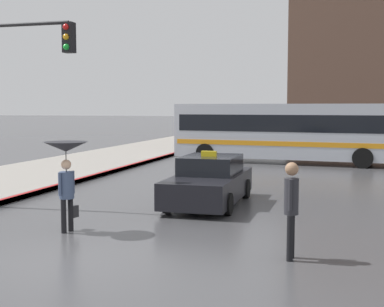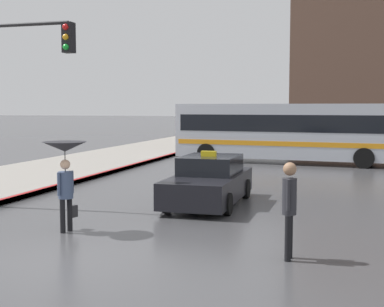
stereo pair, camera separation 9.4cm
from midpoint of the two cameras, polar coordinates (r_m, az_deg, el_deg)
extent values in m
plane|color=#424244|center=(10.25, -13.55, -11.33)|extent=(300.00, 300.00, 0.00)
cube|color=black|center=(15.67, 1.96, -3.56)|extent=(1.80, 4.44, 0.72)
cube|color=black|center=(15.80, 2.16, -1.20)|extent=(1.58, 2.00, 0.53)
cylinder|color=black|center=(14.19, 3.96, -5.40)|extent=(0.20, 0.60, 0.60)
cylinder|color=black|center=(14.64, -2.62, -5.07)|extent=(0.20, 0.60, 0.60)
cylinder|color=black|center=(16.85, 5.93, -3.76)|extent=(0.20, 0.60, 0.60)
cylinder|color=black|center=(17.23, 0.31, -3.54)|extent=(0.20, 0.60, 0.60)
cube|color=yellow|center=(15.55, 1.97, -0.03)|extent=(0.44, 0.16, 0.16)
cube|color=#B2B7C1|center=(27.70, 10.42, 2.39)|extent=(11.76, 3.62, 2.75)
cube|color=black|center=(27.69, 10.43, 3.24)|extent=(11.18, 3.58, 0.84)
cube|color=orange|center=(27.74, 10.40, 1.19)|extent=(11.41, 3.61, 0.24)
cylinder|color=black|center=(27.71, 1.66, 0.07)|extent=(0.98, 0.37, 0.96)
cylinder|color=black|center=(29.97, 3.23, 0.44)|extent=(0.98, 0.37, 0.96)
cylinder|color=black|center=(26.11, 17.98, -0.47)|extent=(0.98, 0.37, 0.96)
cylinder|color=black|center=(28.49, 18.29, -0.04)|extent=(0.98, 0.37, 0.96)
cylinder|color=black|center=(12.53, -13.42, -6.50)|extent=(0.15, 0.15, 0.78)
cylinder|color=black|center=(12.68, -12.71, -6.35)|extent=(0.15, 0.15, 0.78)
cylinder|color=#3D4C6B|center=(12.49, -13.12, -3.30)|extent=(0.41, 0.41, 0.61)
sphere|color=#DBAD89|center=(12.43, -13.17, -1.15)|extent=(0.23, 0.23, 0.23)
cylinder|color=#3D4C6B|center=(12.34, -13.81, -3.19)|extent=(0.09, 0.09, 0.52)
cylinder|color=#3D4C6B|center=(12.63, -12.46, -2.98)|extent=(0.09, 0.09, 0.52)
cone|color=#232328|center=(12.39, -13.21, 0.71)|extent=(1.00, 1.00, 0.22)
cylinder|color=black|center=(12.42, -13.17, -0.82)|extent=(0.02, 0.02, 0.67)
cube|color=#262628|center=(12.83, -12.31, -6.03)|extent=(0.15, 0.20, 0.28)
cylinder|color=black|center=(10.38, 10.62, -8.62)|extent=(0.12, 0.12, 0.86)
cylinder|color=black|center=(10.17, 10.46, -8.91)|extent=(0.12, 0.12, 0.86)
cylinder|color=#28282D|center=(10.12, 10.61, -4.53)|extent=(0.28, 0.28, 0.68)
sphere|color=#997051|center=(10.05, 10.66, -1.64)|extent=(0.25, 0.25, 0.25)
cylinder|color=#28282D|center=(10.28, 10.74, -4.10)|extent=(0.07, 0.07, 0.58)
cylinder|color=#28282D|center=(9.94, 10.48, -4.40)|extent=(0.07, 0.07, 0.58)
cylinder|color=black|center=(15.66, -17.63, 12.96)|extent=(2.89, 0.10, 0.10)
cube|color=black|center=(14.87, -12.85, 11.95)|extent=(0.28, 0.28, 0.80)
sphere|color=red|center=(14.76, -13.17, 13.01)|extent=(0.16, 0.16, 0.16)
sphere|color=orange|center=(14.73, -13.15, 12.01)|extent=(0.16, 0.16, 0.16)
sphere|color=green|center=(14.70, -13.13, 11.01)|extent=(0.16, 0.16, 0.16)
camera|label=1|loc=(0.05, -89.84, 0.01)|focal=50.00mm
camera|label=2|loc=(0.05, 90.16, -0.01)|focal=50.00mm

